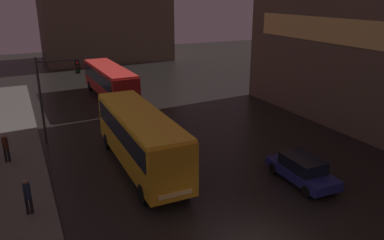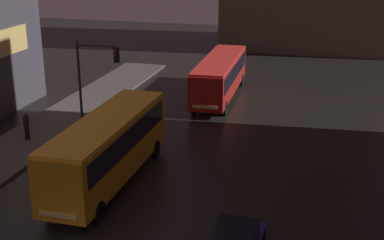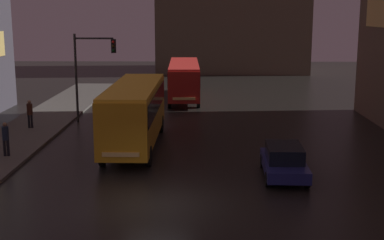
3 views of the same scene
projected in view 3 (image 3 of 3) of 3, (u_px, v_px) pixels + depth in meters
name	position (u px, v px, depth m)	size (l,w,h in m)	color
ground_plane	(157.00, 205.00, 20.64)	(120.00, 120.00, 0.00)	black
sidewalk_left	(15.00, 140.00, 30.59)	(4.00, 48.00, 0.15)	#56514C
bus_near	(135.00, 109.00, 29.09)	(2.54, 10.45, 3.45)	orange
bus_far	(184.00, 77.00, 44.85)	(2.79, 10.98, 3.11)	#AD1E19
car_taxi	(284.00, 161.00, 23.95)	(1.97, 4.30, 1.46)	navy
pedestrian_near	(30.00, 112.00, 33.32)	(0.48, 0.48, 1.75)	black
pedestrian_mid	(6.00, 137.00, 26.83)	(0.46, 0.46, 1.74)	black
traffic_light_main	(90.00, 63.00, 35.19)	(2.77, 0.35, 5.89)	#2D2D2D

